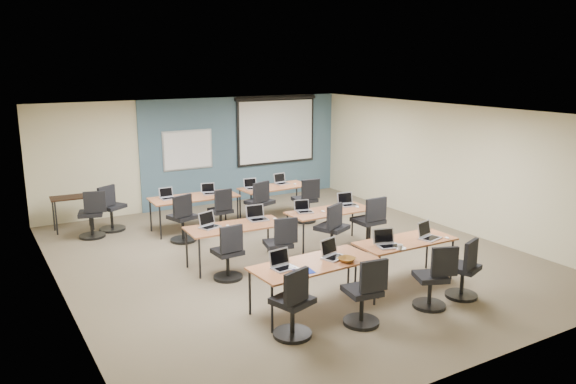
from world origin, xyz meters
TOP-DOWN VIEW (x-y plane):
  - floor at (0.00, 0.00)m, footprint 8.00×9.00m
  - ceiling at (0.00, 0.00)m, footprint 8.00×9.00m
  - wall_back at (0.00, 4.50)m, footprint 8.00×0.04m
  - wall_front at (0.00, -4.50)m, footprint 8.00×0.04m
  - wall_left at (-4.00, 0.00)m, footprint 0.04×9.00m
  - wall_right at (4.00, 0.00)m, footprint 0.04×9.00m
  - blue_accent_panel at (1.25, 4.47)m, footprint 5.50×0.04m
  - whiteboard at (-0.30, 4.43)m, footprint 1.28×0.03m
  - projector_screen at (2.20, 4.41)m, footprint 2.40×0.10m
  - training_table_front_left at (-0.89, -2.18)m, footprint 1.88×0.78m
  - training_table_front_right at (0.98, -2.06)m, footprint 1.69×0.70m
  - training_table_mid_left at (-1.06, 0.12)m, footprint 1.76×0.73m
  - training_table_mid_right at (0.98, 0.13)m, footprint 1.70×0.71m
  - training_table_back_left at (-0.89, 2.56)m, footprint 1.87×0.78m
  - training_table_back_right at (1.11, 2.55)m, footprint 1.66×0.69m
  - laptop_0 at (-1.39, -2.13)m, footprint 0.33×0.28m
  - mouse_0 at (-1.23, -2.31)m, footprint 0.08×0.11m
  - task_chair_0 at (-1.60, -2.77)m, footprint 0.54×0.53m
  - laptop_1 at (-0.52, -2.12)m, footprint 0.35×0.30m
  - mouse_1 at (-0.34, -2.38)m, footprint 0.06×0.09m
  - task_chair_1 at (-0.56, -2.96)m, footprint 0.51×0.51m
  - laptop_2 at (0.52, -2.14)m, footprint 0.35×0.30m
  - mouse_2 at (0.72, -2.23)m, footprint 0.07×0.10m
  - task_chair_2 at (0.67, -3.03)m, footprint 0.52×0.49m
  - laptop_3 at (1.37, -2.16)m, footprint 0.35×0.30m
  - mouse_3 at (1.62, -2.34)m, footprint 0.09×0.11m
  - task_chair_3 at (1.33, -3.02)m, footprint 0.52×0.50m
  - laptop_4 at (-1.50, 0.27)m, footprint 0.34×0.29m
  - mouse_4 at (-1.20, 0.15)m, footprint 0.08×0.10m
  - task_chair_4 at (-1.47, -0.48)m, footprint 0.50×0.50m
  - laptop_5 at (-0.55, 0.26)m, footprint 0.35×0.30m
  - mouse_5 at (-0.26, 0.10)m, footprint 0.06×0.10m
  - task_chair_5 at (-0.54, -0.57)m, footprint 0.50×0.50m
  - laptop_6 at (0.48, 0.28)m, footprint 0.30×0.25m
  - mouse_6 at (0.80, 0.09)m, footprint 0.09×0.11m
  - task_chair_6 at (0.67, -0.42)m, footprint 0.62×0.58m
  - laptop_7 at (1.52, 0.28)m, footprint 0.33×0.28m
  - mouse_7 at (1.58, 0.02)m, footprint 0.09×0.12m
  - task_chair_7 at (1.57, -0.40)m, footprint 0.58×0.58m
  - laptop_8 at (-1.45, 2.68)m, footprint 0.30×0.26m
  - mouse_8 at (-1.13, 2.56)m, footprint 0.08×0.11m
  - task_chair_8 at (-1.42, 1.84)m, footprint 0.54×0.53m
  - laptop_9 at (-0.50, 2.64)m, footprint 0.30×0.26m
  - mouse_9 at (-0.25, 2.44)m, footprint 0.06×0.10m
  - task_chair_9 at (-0.48, 2.06)m, footprint 0.48×0.48m
  - laptop_10 at (0.54, 2.62)m, footprint 0.30×0.26m
  - mouse_10 at (0.84, 2.43)m, footprint 0.07×0.10m
  - task_chair_10 at (0.43, 2.01)m, footprint 0.59×0.57m
  - laptop_11 at (1.39, 2.75)m, footprint 0.32×0.27m
  - mouse_11 at (1.63, 2.50)m, footprint 0.06×0.09m
  - task_chair_11 at (1.51, 1.82)m, footprint 0.54×0.54m
  - blue_mousepad at (-1.20, -2.42)m, footprint 0.28×0.24m
  - snack_bowl at (-0.45, -2.38)m, footprint 0.35×0.35m
  - snack_plate at (0.62, -2.34)m, footprint 0.20×0.20m
  - coffee_cup at (0.56, -2.40)m, footprint 0.08×0.08m
  - utility_table at (-3.19, 3.82)m, footprint 0.86×0.48m
  - spare_chair_a at (-2.50, 3.36)m, footprint 0.62×0.55m
  - spare_chair_b at (-2.94, 3.06)m, footprint 0.54×0.54m

SIDE VIEW (x-z plane):
  - floor at x=0.00m, z-range -0.01..0.01m
  - task_chair_9 at x=-0.48m, z-range -0.09..0.88m
  - task_chair_2 at x=0.67m, z-range -0.09..0.89m
  - task_chair_4 at x=-1.47m, z-range -0.09..0.89m
  - task_chair_3 at x=1.33m, z-range -0.09..0.89m
  - task_chair_5 at x=-0.54m, z-range -0.09..0.90m
  - task_chair_1 at x=-0.56m, z-range -0.09..0.91m
  - task_chair_0 at x=-1.60m, z-range -0.09..0.92m
  - task_chair_8 at x=-1.42m, z-range -0.09..0.92m
  - spare_chair_b at x=-2.94m, z-range -0.09..0.93m
  - task_chair_11 at x=1.51m, z-range -0.09..0.93m
  - spare_chair_a at x=-2.50m, z-range -0.09..0.94m
  - task_chair_10 at x=0.43m, z-range -0.09..0.96m
  - task_chair_6 at x=0.67m, z-range -0.09..0.97m
  - task_chair_7 at x=1.57m, z-range -0.09..0.97m
  - utility_table at x=-3.19m, z-range 0.27..1.02m
  - training_table_back_right at x=1.11m, z-range 0.32..1.05m
  - training_table_front_right at x=0.98m, z-range 0.32..1.05m
  - training_table_mid_right at x=0.98m, z-range 0.32..1.05m
  - training_table_mid_left at x=-1.06m, z-range 0.32..1.05m
  - training_table_back_left at x=-0.89m, z-range 0.32..1.05m
  - training_table_front_left at x=-0.89m, z-range 0.32..1.05m
  - blue_mousepad at x=-1.20m, z-range 0.73..0.74m
  - snack_plate at x=0.62m, z-range 0.73..0.74m
  - mouse_1 at x=-0.34m, z-range 0.73..0.76m
  - mouse_4 at x=-1.20m, z-range 0.73..0.76m
  - mouse_11 at x=1.63m, z-range 0.73..0.76m
  - mouse_2 at x=0.72m, z-range 0.73..0.76m
  - mouse_10 at x=0.84m, z-range 0.73..0.76m
  - mouse_9 at x=-0.25m, z-range 0.73..0.76m
  - mouse_3 at x=1.62m, z-range 0.73..0.76m
  - mouse_8 at x=-1.13m, z-range 0.72..0.76m
  - mouse_0 at x=-1.23m, z-range 0.72..0.76m
  - mouse_6 at x=0.80m, z-range 0.72..0.76m
  - mouse_5 at x=-0.26m, z-range 0.72..0.76m
  - mouse_7 at x=1.58m, z-range 0.72..0.76m
  - snack_bowl at x=-0.45m, z-range 0.73..0.80m
  - coffee_cup at x=0.56m, z-range 0.74..0.81m
  - laptop_6 at x=0.48m, z-range 0.67..0.90m
  - laptop_8 at x=-1.45m, z-range 0.67..0.90m
  - laptop_9 at x=-0.50m, z-range 0.67..0.90m
  - laptop_10 at x=0.54m, z-range 0.67..0.91m
  - laptop_11 at x=1.39m, z-range 0.67..0.91m
  - laptop_0 at x=-1.39m, z-range 0.67..0.92m
  - laptop_7 at x=1.52m, z-range 0.67..0.92m
  - laptop_4 at x=-1.50m, z-range 0.66..0.92m
  - laptop_1 at x=-0.52m, z-range 0.66..0.93m
  - laptop_5 at x=-0.55m, z-range 0.66..0.93m
  - laptop_3 at x=1.37m, z-range 0.66..0.93m
  - laptop_2 at x=0.52m, z-range 0.66..0.93m
  - wall_back at x=0.00m, z-range 0.00..2.70m
  - wall_front at x=0.00m, z-range 0.00..2.70m
  - wall_left at x=-4.00m, z-range 0.00..2.70m
  - wall_right at x=4.00m, z-range 0.00..2.70m
  - blue_accent_panel at x=1.25m, z-range 0.00..2.70m
  - whiteboard at x=-0.30m, z-range 0.96..1.94m
  - projector_screen at x=2.20m, z-range 0.98..2.80m
  - ceiling at x=0.00m, z-range 2.69..2.71m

